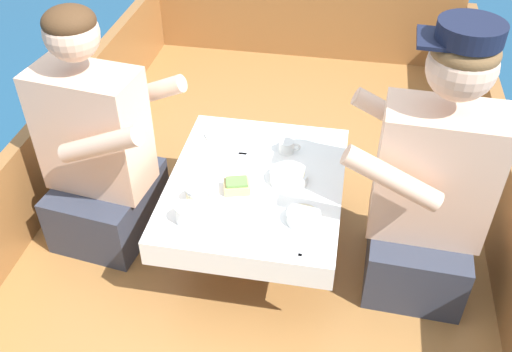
% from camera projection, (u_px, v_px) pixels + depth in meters
% --- Properties ---
extents(ground_plane, '(60.00, 60.00, 0.00)m').
position_uv_depth(ground_plane, '(255.00, 291.00, 2.57)').
color(ground_plane, navy).
extents(boat_deck, '(2.02, 3.65, 0.28)m').
position_uv_depth(boat_deck, '(255.00, 271.00, 2.49)').
color(boat_deck, '#9E6B38').
rests_on(boat_deck, ground_plane).
extents(gunwale_port, '(0.06, 3.65, 0.41)m').
position_uv_depth(gunwale_port, '(27.00, 185.00, 2.40)').
color(gunwale_port, '#936033').
rests_on(gunwale_port, boat_deck).
extents(gunwale_starboard, '(0.06, 3.65, 0.41)m').
position_uv_depth(gunwale_starboard, '(512.00, 245.00, 2.13)').
color(gunwale_starboard, '#936033').
rests_on(gunwale_starboard, boat_deck).
extents(bow_coaming, '(1.90, 0.06, 0.47)m').
position_uv_depth(bow_coaming, '(306.00, 21.00, 3.62)').
color(bow_coaming, '#936033').
rests_on(bow_coaming, boat_deck).
extents(cockpit_table, '(0.66, 0.80, 0.36)m').
position_uv_depth(cockpit_table, '(256.00, 187.00, 2.21)').
color(cockpit_table, '#B2B2B7').
rests_on(cockpit_table, boat_deck).
extents(person_port, '(0.56, 0.50, 1.00)m').
position_uv_depth(person_port, '(99.00, 154.00, 2.25)').
color(person_port, '#333847').
rests_on(person_port, boat_deck).
extents(person_starboard, '(0.53, 0.46, 1.07)m').
position_uv_depth(person_starboard, '(429.00, 189.00, 2.02)').
color(person_starboard, '#333847').
rests_on(person_starboard, boat_deck).
extents(plate_sandwich, '(0.21, 0.21, 0.01)m').
position_uv_depth(plate_sandwich, '(237.00, 191.00, 2.13)').
color(plate_sandwich, white).
rests_on(plate_sandwich, cockpit_table).
extents(plate_bread, '(0.19, 0.19, 0.01)m').
position_uv_depth(plate_bread, '(227.00, 133.00, 2.42)').
color(plate_bread, white).
rests_on(plate_bread, cockpit_table).
extents(sandwich, '(0.11, 0.09, 0.05)m').
position_uv_depth(sandwich, '(237.00, 186.00, 2.11)').
color(sandwich, tan).
rests_on(sandwich, plate_sandwich).
extents(bowl_port_near, '(0.15, 0.15, 0.04)m').
position_uv_depth(bowl_port_near, '(289.00, 176.00, 2.17)').
color(bowl_port_near, white).
rests_on(bowl_port_near, cockpit_table).
extents(bowl_starboard_near, '(0.12, 0.12, 0.04)m').
position_uv_depth(bowl_starboard_near, '(304.00, 217.00, 1.99)').
color(bowl_starboard_near, white).
rests_on(bowl_starboard_near, cockpit_table).
extents(coffee_cup_port, '(0.09, 0.06, 0.05)m').
position_uv_depth(coffee_cup_port, '(287.00, 146.00, 2.31)').
color(coffee_cup_port, white).
rests_on(coffee_cup_port, cockpit_table).
extents(coffee_cup_starboard, '(0.11, 0.08, 0.07)m').
position_uv_depth(coffee_cup_starboard, '(187.00, 214.00, 1.99)').
color(coffee_cup_starboard, white).
rests_on(coffee_cup_starboard, cockpit_table).
extents(tin_can, '(0.07, 0.07, 0.05)m').
position_uv_depth(tin_can, '(195.00, 195.00, 2.08)').
color(tin_can, silver).
rests_on(tin_can, cockpit_table).
extents(utensil_knife_port, '(0.17, 0.05, 0.00)m').
position_uv_depth(utensil_knife_port, '(227.00, 223.00, 2.00)').
color(utensil_knife_port, silver).
rests_on(utensil_knife_port, cockpit_table).
extents(utensil_fork_port, '(0.17, 0.02, 0.00)m').
position_uv_depth(utensil_fork_port, '(230.00, 153.00, 2.32)').
color(utensil_fork_port, silver).
rests_on(utensil_fork_port, cockpit_table).
extents(utensil_knife_starboard, '(0.17, 0.02, 0.00)m').
position_uv_depth(utensil_knife_starboard, '(306.00, 256.00, 1.88)').
color(utensil_knife_starboard, silver).
rests_on(utensil_knife_starboard, cockpit_table).
extents(utensil_spoon_center, '(0.15, 0.11, 0.01)m').
position_uv_depth(utensil_spoon_center, '(260.00, 142.00, 2.37)').
color(utensil_spoon_center, silver).
rests_on(utensil_spoon_center, cockpit_table).
extents(utensil_fork_starboard, '(0.03, 0.17, 0.00)m').
position_uv_depth(utensil_fork_starboard, '(306.00, 236.00, 1.95)').
color(utensil_fork_starboard, silver).
rests_on(utensil_fork_starboard, cockpit_table).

